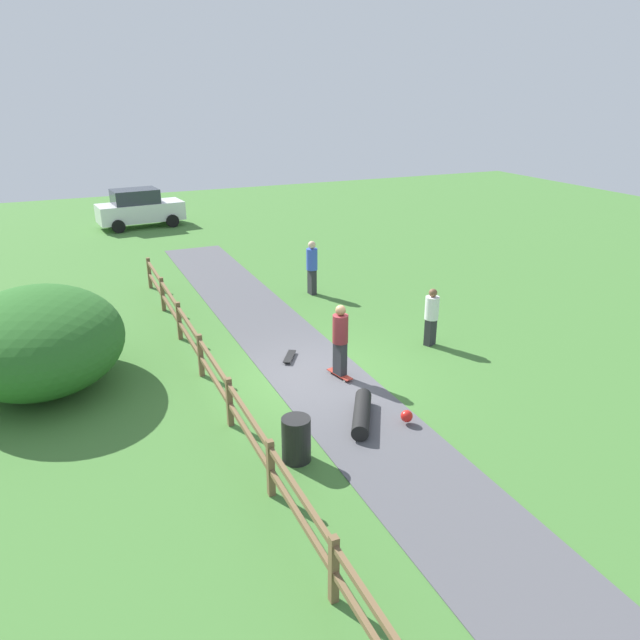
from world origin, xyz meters
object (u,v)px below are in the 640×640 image
object	(u,v)px
skater_riding	(340,337)
skater_fallen	(365,414)
bystander_blue	(312,265)
parked_car_white	(139,208)
trash_bin	(296,439)
skateboard_loose	(290,356)
bush_large	(39,339)
bystander_white	(431,314)

from	to	relation	value
skater_riding	skater_fallen	size ratio (longest dim) A/B	1.16
bystander_blue	parked_car_white	bearing A→B (deg)	105.69
trash_bin	skateboard_loose	bearing A→B (deg)	70.51
bush_large	bystander_white	xyz separation A→B (m)	(9.80, -1.71, -0.28)
bystander_white	parked_car_white	size ratio (longest dim) A/B	0.38
skater_riding	skater_fallen	world-z (taller)	skater_riding
bush_large	skater_fallen	world-z (taller)	bush_large
bush_large	skater_riding	world-z (taller)	bush_large
bystander_white	bush_large	bearing A→B (deg)	170.12
bush_large	bystander_blue	world-z (taller)	bush_large
bystander_blue	parked_car_white	xyz separation A→B (m)	(-3.79, 13.48, -0.08)
trash_bin	parked_car_white	xyz separation A→B (m)	(0.42, 22.56, 0.51)
bush_large	trash_bin	xyz separation A→B (m)	(4.35, -5.39, -0.72)
skater_fallen	parked_car_white	bearing A→B (deg)	93.77
skateboard_loose	bystander_blue	xyz separation A→B (m)	(2.67, 4.74, 0.95)
skater_fallen	skater_riding	bearing A→B (deg)	78.73
bush_large	skater_fallen	xyz separation A→B (m)	(6.20, -4.68, -0.97)
skater_riding	skater_fallen	distance (m)	2.35
skater_fallen	bystander_white	xyz separation A→B (m)	(3.60, 2.98, 0.69)
skater_riding	parked_car_white	distance (m)	19.80
trash_bin	skater_fallen	xyz separation A→B (m)	(1.86, 0.70, -0.25)
bush_large	bystander_blue	xyz separation A→B (m)	(8.55, 3.69, -0.13)
bystander_blue	skater_riding	bearing A→B (deg)	-107.14
skateboard_loose	bystander_white	world-z (taller)	bystander_white
skater_fallen	bystander_white	world-z (taller)	bystander_white
bush_large	skateboard_loose	xyz separation A→B (m)	(5.88, -1.06, -1.08)
bush_large	skater_fallen	distance (m)	7.83
trash_bin	bush_large	bearing A→B (deg)	128.89
trash_bin	parked_car_white	bearing A→B (deg)	88.94
trash_bin	skateboard_loose	world-z (taller)	trash_bin
trash_bin	skateboard_loose	size ratio (longest dim) A/B	1.15
bush_large	trash_bin	world-z (taller)	bush_large
trash_bin	bystander_blue	size ratio (longest dim) A/B	0.48
skater_riding	bystander_blue	distance (m)	6.52
skateboard_loose	bystander_white	size ratio (longest dim) A/B	0.48
trash_bin	skater_fallen	bearing A→B (deg)	20.78
bush_large	bystander_white	world-z (taller)	bush_large
skater_riding	skater_fallen	bearing A→B (deg)	-101.27
bush_large	skater_fallen	size ratio (longest dim) A/B	2.89
trash_bin	bystander_white	bearing A→B (deg)	34.01
skateboard_loose	bush_large	bearing A→B (deg)	169.82
bystander_blue	bush_large	bearing A→B (deg)	-156.67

